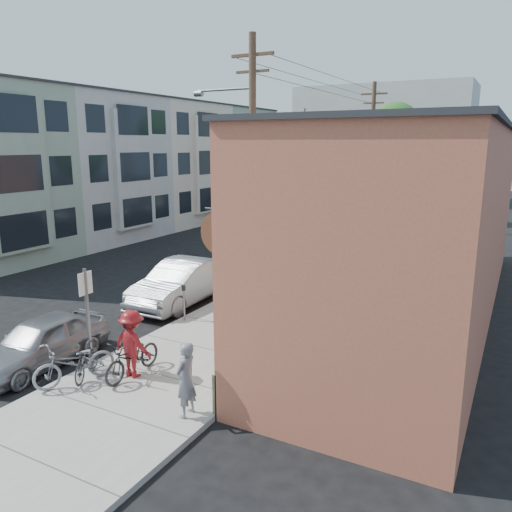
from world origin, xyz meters
The scene contains 27 objects.
ground centered at (0.00, 0.00, 0.00)m, with size 120.00×120.00×0.00m, color black.
sidewalk centered at (4.25, 11.00, 0.07)m, with size 4.50×58.00×0.15m, color #A29D96.
cafe_building centered at (8.99, 4.99, 3.30)m, with size 6.60×20.20×6.61m.
apartment_row centered at (-11.85, 14.00, 4.50)m, with size 6.30×32.00×9.00m.
end_cap_building centered at (-2.00, 42.00, 6.00)m, with size 18.00×8.00×12.00m, color #B7B6B1.
sign_post centered at (2.35, -4.63, 1.83)m, with size 0.07×0.45×2.80m.
parking_meter_near centered at (2.25, -0.32, 0.98)m, with size 0.14×0.14×1.24m.
parking_meter_far centered at (2.25, 7.67, 0.98)m, with size 0.14×0.14×1.24m.
utility_pole_near centered at (2.39, 4.22, 5.41)m, with size 3.57×0.28×10.00m.
utility_pole_far centered at (2.45, 21.49, 5.34)m, with size 1.80×0.28×10.00m.
tree_bare centered at (2.80, 6.96, 3.00)m, with size 0.24×0.24×5.69m.
tree_leafy_mid centered at (2.80, 16.69, 5.08)m, with size 4.03×4.03×6.95m.
tree_leafy_far centered at (2.80, 26.56, 7.13)m, with size 4.04×4.04×9.03m.
patio_chair_a centered at (6.11, -1.78, 0.59)m, with size 0.50×0.50×0.88m, color #113F17, non-canonical shape.
patio_chair_b centered at (6.20, -1.53, 0.59)m, with size 0.50×0.50×0.88m, color #113F17, non-canonical shape.
patron_grey centered at (5.94, -5.30, 1.01)m, with size 0.63×0.41×1.72m, color gray.
patron_green centered at (5.80, -0.07, 1.10)m, with size 0.92×0.72×1.90m, color #2F7635.
cyclist centered at (3.58, -4.37, 1.04)m, with size 1.15×0.66×1.79m, color maroon.
cyclist_bike centered at (3.58, -4.37, 0.67)m, with size 0.69×1.97×1.03m, color black.
parked_bike_a centered at (2.58, -5.00, 0.60)m, with size 0.43×1.51×0.91m, color black.
parked_bike_b centered at (2.57, -5.37, 0.68)m, with size 0.71×2.03×1.07m, color gray.
car_0 centered at (0.66, -4.82, 0.69)m, with size 1.63×4.06×1.38m, color gray.
car_1 centered at (0.80, 1.54, 0.83)m, with size 1.77×5.07×1.67m, color #A8ACB0.
car_2 centered at (0.80, 7.41, 0.82)m, with size 2.31×5.68×1.65m, color black.
car_3 centered at (0.80, 14.41, 0.82)m, with size 2.73×5.91×1.64m, color #9B9CA3.
car_4 centered at (0.80, 19.94, 0.68)m, with size 1.45×4.15×1.37m, color #96979D.
bus centered at (-2.00, 27.65, 1.43)m, with size 2.41×10.28×2.86m, color silver.
Camera 1 is at (12.05, -13.45, 6.07)m, focal length 35.00 mm.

